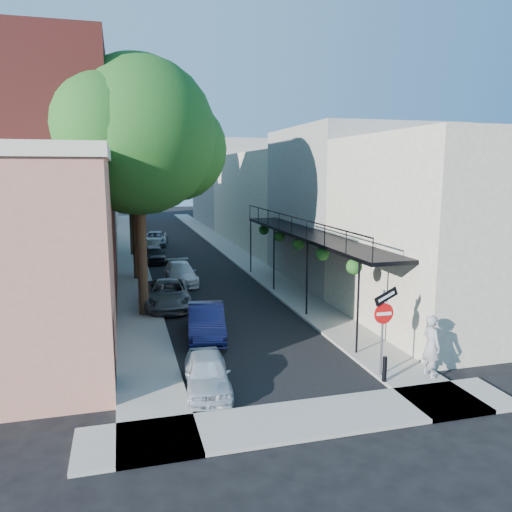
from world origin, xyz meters
TOP-DOWN VIEW (x-y plane):
  - ground at (0.00, 0.00)m, footprint 160.00×160.00m
  - road_surface at (0.00, 30.00)m, footprint 6.00×64.00m
  - sidewalk_left at (-4.00, 30.00)m, footprint 2.00×64.00m
  - sidewalk_right at (4.00, 30.00)m, footprint 2.00×64.00m
  - sidewalk_cross at (0.00, -1.00)m, footprint 12.00×2.00m
  - buildings_left at (-9.30, 28.76)m, footprint 10.10×59.10m
  - buildings_right at (8.99, 29.49)m, footprint 9.80×55.00m
  - sign_post at (3.16, 0.97)m, footprint 0.89×0.17m
  - bollard at (3.00, 0.50)m, footprint 0.14×0.14m
  - oak_near at (-3.37, 10.26)m, footprint 7.48×6.80m
  - oak_mid at (-3.42, 18.23)m, footprint 6.60×6.00m
  - oak_far at (-3.35, 27.27)m, footprint 7.70×7.00m
  - parked_car_a at (-2.35, 1.56)m, footprint 1.62×3.39m
  - parked_car_b at (-1.56, 6.35)m, footprint 1.91×4.14m
  - parked_car_c at (-2.60, 11.32)m, footprint 2.50×4.78m
  - parked_car_d at (-1.41, 16.23)m, footprint 1.73×4.23m
  - parked_car_e at (-2.40, 23.47)m, footprint 1.67×3.56m
  - parked_car_f at (-2.34, 27.69)m, footprint 1.33×3.44m
  - parked_car_g at (-1.79, 31.89)m, footprint 2.61×4.66m
  - pedestrian at (4.60, 0.50)m, footprint 0.53×0.76m

SIDE VIEW (x-z plane):
  - ground at x=0.00m, z-range 0.00..0.00m
  - road_surface at x=0.00m, z-range 0.00..0.01m
  - sidewalk_left at x=-4.00m, z-range 0.00..0.12m
  - sidewalk_right at x=4.00m, z-range 0.00..0.12m
  - sidewalk_cross at x=0.00m, z-range 0.00..0.12m
  - bollard at x=3.00m, z-range 0.12..0.92m
  - parked_car_f at x=-2.34m, z-range 0.00..1.12m
  - parked_car_a at x=-2.35m, z-range 0.00..1.12m
  - parked_car_e at x=-2.40m, z-range 0.00..1.18m
  - parked_car_d at x=-1.41m, z-range 0.00..1.23m
  - parked_car_g at x=-1.79m, z-range 0.00..1.23m
  - parked_car_c at x=-2.60m, z-range 0.00..1.28m
  - parked_car_b at x=-1.56m, z-range 0.00..1.32m
  - pedestrian at x=4.60m, z-range 0.12..2.12m
  - sign_post at x=3.16m, z-range 0.54..3.53m
  - buildings_right at x=8.99m, z-range -0.58..9.42m
  - buildings_left at x=-9.30m, z-range -1.06..10.94m
  - oak_mid at x=-3.42m, z-range 1.96..12.16m
  - oak_near at x=-3.37m, z-range 2.17..13.59m
  - oak_far at x=-3.35m, z-range 2.31..14.21m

